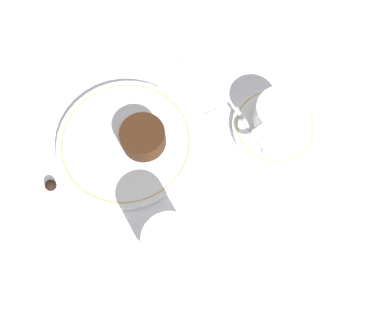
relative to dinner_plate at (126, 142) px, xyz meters
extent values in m
plane|color=white|center=(0.01, 0.04, -0.01)|extent=(3.00, 3.00, 0.00)
cylinder|color=white|center=(0.00, 0.00, 0.00)|extent=(0.24, 0.24, 0.01)
torus|color=tan|center=(0.00, 0.00, 0.00)|extent=(0.23, 0.23, 0.00)
cylinder|color=white|center=(-0.22, 0.14, 0.00)|extent=(0.15, 0.15, 0.01)
torus|color=tan|center=(-0.22, 0.14, 0.00)|extent=(0.14, 0.14, 0.00)
cylinder|color=white|center=(-0.23, 0.14, 0.03)|extent=(0.08, 0.08, 0.06)
cylinder|color=brown|center=(-0.23, 0.14, 0.04)|extent=(0.07, 0.07, 0.05)
torus|color=white|center=(-0.18, 0.14, 0.03)|extent=(0.04, 0.01, 0.04)
cube|color=silver|center=(-0.18, 0.11, 0.00)|extent=(0.02, 0.10, 0.00)
ellipsoid|color=silver|center=(-0.18, 0.17, 0.00)|extent=(0.02, 0.02, 0.00)
cylinder|color=silver|center=(0.05, 0.20, -0.01)|extent=(0.06, 0.06, 0.01)
cylinder|color=silver|center=(0.05, 0.20, 0.02)|extent=(0.01, 0.01, 0.05)
cylinder|color=silver|center=(0.05, 0.20, 0.08)|extent=(0.08, 0.08, 0.07)
cylinder|color=#470A14|center=(0.05, 0.20, 0.06)|extent=(0.07, 0.07, 0.04)
cube|color=silver|center=(-0.17, -0.02, -0.01)|extent=(0.03, 0.12, 0.01)
cube|color=silver|center=(-0.15, 0.07, -0.01)|extent=(0.03, 0.05, 0.01)
cylinder|color=#381E0F|center=(-0.02, 0.02, 0.03)|extent=(0.08, 0.08, 0.04)
sphere|color=black|center=(0.14, -0.01, 0.00)|extent=(0.02, 0.02, 0.02)
camera|label=1|loc=(0.10, 0.31, 0.72)|focal=42.00mm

